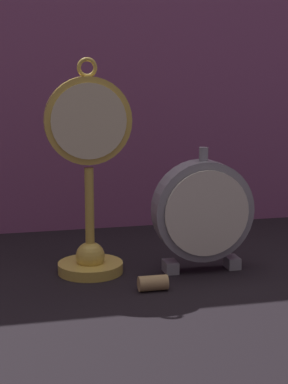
# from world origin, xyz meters

# --- Properties ---
(ground_plane) EXTENTS (4.00, 4.00, 0.00)m
(ground_plane) POSITION_xyz_m (0.00, 0.00, 0.00)
(ground_plane) COLOR black
(fabric_backdrop_drape) EXTENTS (1.74, 0.01, 0.71)m
(fabric_backdrop_drape) POSITION_xyz_m (0.00, 0.33, 0.35)
(fabric_backdrop_drape) COLOR #8E4C7F
(fabric_backdrop_drape) RESTS_ON ground_plane
(pocket_watch_on_stand) EXTENTS (0.13, 0.10, 0.33)m
(pocket_watch_on_stand) POSITION_xyz_m (-0.09, 0.05, 0.14)
(pocket_watch_on_stand) COLOR gold
(pocket_watch_on_stand) RESTS_ON ground_plane
(mantel_clock_silver) EXTENTS (0.16, 0.04, 0.19)m
(mantel_clock_silver) POSITION_xyz_m (0.08, 0.02, 0.09)
(mantel_clock_silver) COLOR gray
(mantel_clock_silver) RESTS_ON ground_plane
(wine_cork) EXTENTS (0.04, 0.02, 0.02)m
(wine_cork) POSITION_xyz_m (-0.02, -0.05, 0.01)
(wine_cork) COLOR tan
(wine_cork) RESTS_ON ground_plane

